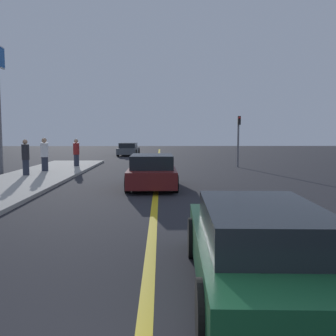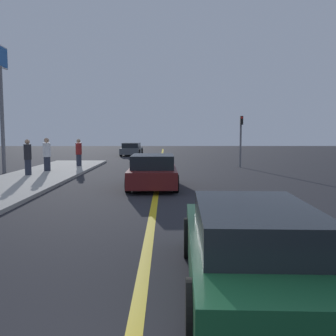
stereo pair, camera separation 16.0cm
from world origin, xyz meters
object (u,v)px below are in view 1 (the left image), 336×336
at_px(car_far_distant, 128,149).
at_px(car_near_right_lane, 258,248).
at_px(car_ahead_center, 152,172).
at_px(traffic_light, 238,135).
at_px(pedestrian_by_sign, 76,153).
at_px(pedestrian_far_standing, 45,155).
at_px(pedestrian_mid_group, 26,157).

bearing_deg(car_far_distant, car_near_right_lane, -79.44).
bearing_deg(car_ahead_center, traffic_light, 58.42).
distance_m(car_ahead_center, pedestrian_by_sign, 9.82).
height_order(car_ahead_center, car_far_distant, car_ahead_center).
bearing_deg(pedestrian_by_sign, car_far_distant, 80.55).
bearing_deg(pedestrian_far_standing, traffic_light, 16.60).
height_order(pedestrian_far_standing, traffic_light, traffic_light).
xyz_separation_m(car_far_distant, pedestrian_by_sign, (-2.15, -12.91, 0.38)).
bearing_deg(car_near_right_lane, traffic_light, 81.57).
bearing_deg(traffic_light, car_ahead_center, -121.00).
height_order(pedestrian_far_standing, pedestrian_by_sign, pedestrian_far_standing).
xyz_separation_m(car_far_distant, pedestrian_mid_group, (-3.51, -17.92, 0.41)).
xyz_separation_m(car_ahead_center, car_far_distant, (-2.80, 21.39, -0.05)).
bearing_deg(pedestrian_mid_group, car_ahead_center, -28.84).
relative_size(car_ahead_center, pedestrian_far_standing, 2.32).
relative_size(car_ahead_center, car_far_distant, 0.98).
bearing_deg(traffic_light, pedestrian_by_sign, -177.92).
relative_size(car_near_right_lane, traffic_light, 1.39).
height_order(car_ahead_center, pedestrian_by_sign, pedestrian_by_sign).
bearing_deg(pedestrian_mid_group, pedestrian_by_sign, 74.77).
relative_size(pedestrian_far_standing, traffic_light, 0.55).
xyz_separation_m(pedestrian_mid_group, pedestrian_far_standing, (0.31, 2.01, 0.01)).
relative_size(car_ahead_center, pedestrian_mid_group, 2.38).
xyz_separation_m(car_near_right_lane, pedestrian_far_standing, (-7.70, 15.47, 0.41)).
relative_size(pedestrian_mid_group, pedestrian_by_sign, 1.04).
xyz_separation_m(pedestrian_by_sign, traffic_light, (10.27, 0.37, 1.08)).
bearing_deg(car_far_distant, traffic_light, -54.67).
bearing_deg(pedestrian_far_standing, pedestrian_by_sign, 70.69).
relative_size(pedestrian_by_sign, traffic_light, 0.52).
bearing_deg(car_ahead_center, pedestrian_mid_group, 150.58).
bearing_deg(pedestrian_by_sign, car_ahead_center, -59.76).
height_order(pedestrian_mid_group, pedestrian_by_sign, pedestrian_mid_group).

